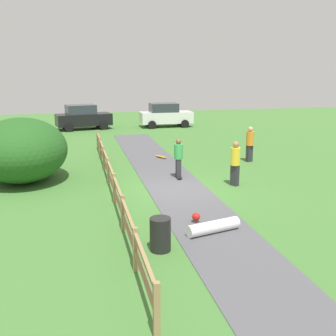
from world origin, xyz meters
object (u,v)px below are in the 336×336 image
Objects in this scene: parked_car_black at (83,117)px; bystander_yellow at (235,161)px; bystander_orange at (250,142)px; parked_car_white at (166,115)px; skater_riding at (178,156)px; skater_fallen at (212,226)px; trash_bin at (160,234)px; bush_large at (21,150)px; skateboard_loose at (161,157)px.

bystander_yellow is at bearing -72.22° from parked_car_black.
parked_car_white is at bearing 96.05° from bystander_orange.
skater_riding is 1.01× the size of skater_fallen.
bystander_orange is (4.88, 8.57, 0.81)m from skater_fallen.
skater_fallen is at bearing -119.67° from bystander_orange.
skater_riding is at bearing 72.25° from trash_bin.
skater_fallen is 0.38× the size of parked_car_black.
bystander_yellow is (4.21, 5.40, 0.57)m from trash_bin.
skater_fallen is 0.93× the size of bystander_yellow.
bush_large reaches higher than skateboard_loose.
bystander_orange is at bearing -59.38° from parked_car_black.
parked_car_black reaches higher than bystander_orange.
bystander_orange is at bearing 7.35° from bush_large.
skater_riding is (6.54, -1.01, -0.36)m from bush_large.
trash_bin is 0.20× the size of parked_car_black.
parked_car_white is 0.95× the size of parked_car_black.
trash_bin is 1.12× the size of skateboard_loose.
bystander_yellow reaches higher than skateboard_loose.
trash_bin is 11.52m from bystander_orange.
parked_car_black reaches higher than bystander_yellow.
bush_large is at bearing 171.20° from skater_riding.
skateboard_loose is (2.34, 11.23, -0.36)m from trash_bin.
skateboard_loose is at bearing -103.48° from parked_car_white.
bystander_orange is 4.68m from bystander_yellow.
bystander_orange is at bearing -83.95° from parked_car_white.
bush_large is 17.73m from parked_car_white.
trash_bin is 1.94m from skater_fallen.
skateboard_loose is at bearing 78.24° from trash_bin.
parked_car_black reaches higher than skateboard_loose.
bush_large is at bearing -154.24° from skateboard_loose.
skateboard_loose is 12.15m from parked_car_white.
skater_riding is 16.26m from parked_car_white.
bystander_orange reaches higher than skater_fallen.
bush_large is at bearing 118.18° from trash_bin.
skater_fallen is 0.94× the size of bystander_orange.
skateboard_loose is (6.64, 3.20, -1.26)m from bush_large.
skater_fallen is 22.43m from parked_car_white.
trash_bin is 23.05m from parked_car_black.
trash_bin is 0.49× the size of bystander_yellow.
skater_fallen is (6.02, -7.17, -1.14)m from bush_large.
parked_car_white is (2.82, 11.78, 0.87)m from skateboard_loose.
parked_car_white is at bearing 86.91° from bystander_yellow.
parked_car_white is at bearing 0.08° from parked_car_black.
bush_large is 2.51× the size of bystander_orange.
bystander_yellow is (1.97, -1.61, 0.04)m from skater_riding.
bystander_yellow is 17.63m from parked_car_white.
skater_riding is at bearing 85.11° from skater_fallen.
parked_car_white is at bearing 77.35° from trash_bin.
bystander_orange reaches higher than trash_bin.
skateboard_loose is at bearing -72.25° from parked_car_black.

